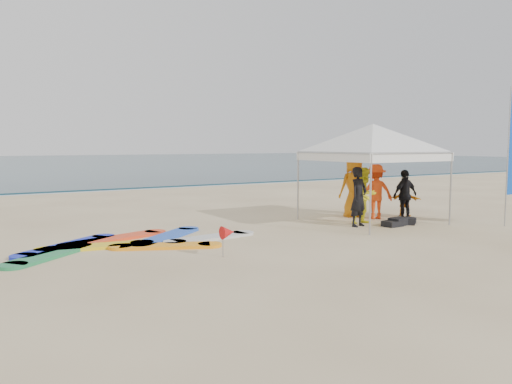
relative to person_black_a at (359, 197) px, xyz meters
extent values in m
plane|color=beige|center=(-3.82, -3.15, -0.84)|extent=(120.00, 120.00, 0.00)
cube|color=#0C2633|center=(-3.82, 56.85, -0.80)|extent=(160.00, 84.00, 0.08)
cube|color=silver|center=(-3.82, 15.05, -0.83)|extent=(160.00, 1.20, 0.01)
imported|color=black|center=(0.00, 0.00, 0.00)|extent=(0.69, 0.54, 1.68)
imported|color=yellow|center=(0.48, 0.26, -0.02)|extent=(0.81, 0.64, 1.64)
imported|color=#F94816|center=(1.47, 0.83, 0.01)|extent=(1.25, 1.01, 1.69)
imported|color=black|center=(1.94, 0.08, -0.06)|extent=(0.92, 0.40, 1.55)
imported|color=orange|center=(1.17, 1.48, 0.13)|extent=(1.06, 0.81, 1.94)
imported|color=orange|center=(2.73, 0.78, -0.32)|extent=(0.69, 1.00, 1.04)
cylinder|color=#A5A5A8|center=(-0.69, 1.94, 0.20)|extent=(0.05, 0.05, 2.07)
cylinder|color=#A5A5A8|center=(2.41, 1.94, 0.20)|extent=(0.05, 0.05, 2.07)
cylinder|color=#A5A5A8|center=(-0.69, -1.17, 0.20)|extent=(0.05, 0.05, 2.07)
cylinder|color=#A5A5A8|center=(2.41, -1.17, 0.20)|extent=(0.05, 0.05, 2.07)
cube|color=white|center=(0.86, -1.17, 1.11)|extent=(3.21, 0.02, 0.24)
cube|color=white|center=(0.86, 1.94, 1.11)|extent=(3.21, 0.02, 0.24)
cube|color=white|center=(-0.69, 0.38, 1.11)|extent=(0.02, 3.21, 0.24)
cube|color=white|center=(2.41, 0.38, 1.11)|extent=(0.02, 3.21, 0.24)
pyramid|color=white|center=(0.86, 0.38, 2.06)|extent=(4.39, 4.39, 0.83)
cylinder|color=#A5A5A8|center=(3.57, -2.12, 1.11)|extent=(0.04, 0.04, 3.89)
cylinder|color=#A5A5A8|center=(-5.03, -1.43, -0.54)|extent=(0.02, 0.02, 0.60)
cone|color=red|center=(-4.91, -1.43, -0.34)|extent=(0.28, 0.28, 0.28)
cube|color=black|center=(1.10, -0.47, -0.73)|extent=(0.61, 0.45, 0.22)
cube|color=black|center=(1.56, -0.36, -0.75)|extent=(0.48, 0.33, 0.18)
cube|color=black|center=(0.81, -0.51, -0.76)|extent=(0.52, 0.43, 0.16)
cube|color=black|center=(1.50, -0.53, -0.74)|extent=(0.44, 0.44, 0.20)
cube|color=orange|center=(-5.70, 0.05, -0.80)|extent=(2.02, 1.30, 0.07)
cube|color=#F3421C|center=(-6.42, 1.54, -0.80)|extent=(2.42, 1.20, 0.07)
cube|color=#1728C7|center=(-7.58, 1.22, -0.80)|extent=(2.25, 1.80, 0.07)
cube|color=blue|center=(-5.27, 1.12, -0.80)|extent=(2.15, 1.90, 0.07)
cube|color=#227F49|center=(-8.09, 0.40, -0.80)|extent=(1.79, 1.61, 0.07)
cube|color=silver|center=(-4.40, 0.45, -0.80)|extent=(2.02, 0.77, 0.07)
cube|color=yellow|center=(-7.05, 0.81, -0.80)|extent=(2.09, 0.87, 0.07)
camera|label=1|loc=(-9.67, -10.38, 1.46)|focal=35.00mm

